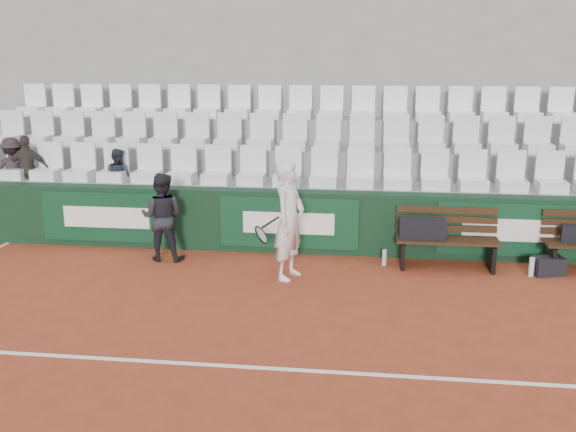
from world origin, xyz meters
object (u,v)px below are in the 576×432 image
object	(u,v)px
ball_kid	(162,217)
spectator_c	(117,151)
water_bottle_far	(532,267)
spectator_b	(25,144)
tennis_player	(289,220)
sports_bag_left	(422,228)
water_bottle_near	(384,257)
bench_left	(446,253)
spectator_a	(11,145)
sports_bag_ground	(548,266)

from	to	relation	value
ball_kid	spectator_c	size ratio (longest dim) A/B	1.37
water_bottle_far	spectator_b	distance (m)	8.50
water_bottle_far	tennis_player	distance (m)	3.57
sports_bag_left	water_bottle_near	size ratio (longest dim) A/B	2.74
water_bottle_far	spectator_b	world-z (taller)	spectator_b
water_bottle_far	spectator_c	bearing A→B (deg)	169.14
bench_left	spectator_c	size ratio (longest dim) A/B	1.50
water_bottle_far	spectator_a	distance (m)	8.76
water_bottle_near	ball_kid	bearing A→B (deg)	-177.78
sports_bag_left	spectator_a	distance (m)	7.14
ball_kid	spectator_c	xyz separation A→B (m)	(-1.14, 1.17, 0.82)
tennis_player	spectator_c	world-z (taller)	spectator_c
ball_kid	water_bottle_far	bearing A→B (deg)	178.17
sports_bag_left	spectator_b	distance (m)	6.87
spectator_c	bench_left	bearing A→B (deg)	-176.37
water_bottle_near	ball_kid	xyz separation A→B (m)	(-3.41, -0.13, 0.56)
water_bottle_near	ball_kid	size ratio (longest dim) A/B	0.18
bench_left	spectator_a	bearing A→B (deg)	171.98
water_bottle_far	tennis_player	world-z (taller)	tennis_player
bench_left	water_bottle_far	xyz separation A→B (m)	(1.18, -0.24, -0.09)
sports_bag_ground	spectator_b	xyz separation A→B (m)	(-8.53, 1.17, 1.47)
spectator_a	spectator_b	distance (m)	0.28
ball_kid	spectator_a	bearing A→B (deg)	-21.80
spectator_b	spectator_c	world-z (taller)	spectator_b
ball_kid	spectator_c	bearing A→B (deg)	-46.59
water_bottle_far	bench_left	bearing A→B (deg)	168.68
ball_kid	sports_bag_ground	bearing A→B (deg)	179.23
bench_left	sports_bag_ground	bearing A→B (deg)	-5.36
water_bottle_far	spectator_c	distance (m)	6.90
tennis_player	water_bottle_far	bearing A→B (deg)	7.82
tennis_player	spectator_a	bearing A→B (deg)	161.01
water_bottle_far	sports_bag_left	bearing A→B (deg)	171.03
ball_kid	sports_bag_left	bearing A→B (deg)	-178.69
bench_left	spectator_a	world-z (taller)	spectator_a
ball_kid	tennis_player	bearing A→B (deg)	163.40
sports_bag_ground	ball_kid	xyz separation A→B (m)	(-5.76, 0.00, 0.55)
sports_bag_left	water_bottle_near	xyz separation A→B (m)	(-0.54, -0.01, -0.47)
water_bottle_near	tennis_player	size ratio (longest dim) A/B	0.15
sports_bag_left	water_bottle_far	bearing A→B (deg)	-8.97
sports_bag_ground	water_bottle_far	distance (m)	0.27
water_bottle_far	spectator_a	bearing A→B (deg)	171.52
sports_bag_left	water_bottle_far	world-z (taller)	sports_bag_left
spectator_b	water_bottle_near	bearing A→B (deg)	154.67
sports_bag_ground	spectator_a	xyz separation A→B (m)	(-8.80, 1.17, 1.45)
ball_kid	spectator_b	bearing A→B (deg)	-23.68
tennis_player	spectator_a	world-z (taller)	spectator_a
tennis_player	spectator_a	xyz separation A→B (m)	(-5.08, 1.75, 0.74)
spectator_c	ball_kid	bearing A→B (deg)	148.56
spectator_a	water_bottle_far	bearing A→B (deg)	148.35
tennis_player	ball_kid	world-z (taller)	tennis_player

